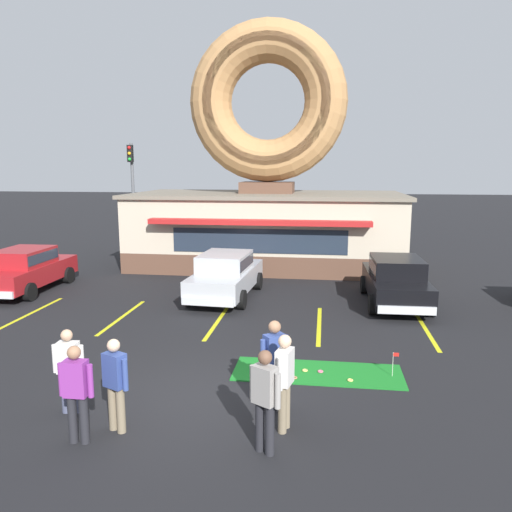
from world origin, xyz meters
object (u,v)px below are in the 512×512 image
(car_black, at_px, (396,279))
(pedestrian_crossing_woman, at_px, (274,361))
(pedestrian_blue_sweater_man, at_px, (69,367))
(traffic_light_pole, at_px, (132,183))
(trash_bin, at_px, (384,268))
(pedestrian_clipboard_woman, at_px, (115,381))
(pedestrian_beanie_man, at_px, (76,390))
(pedestrian_hooded_kid, at_px, (284,378))
(golf_ball, at_px, (290,367))
(putting_flag_pin, at_px, (395,359))
(car_silver, at_px, (226,273))
(pedestrian_leather_jacket_man, at_px, (265,396))
(car_red, at_px, (26,268))

(car_black, height_order, pedestrian_crossing_woman, pedestrian_crossing_woman)
(pedestrian_blue_sweater_man, bearing_deg, pedestrian_crossing_woman, 8.70)
(traffic_light_pole, bearing_deg, trash_bin, -23.50)
(pedestrian_clipboard_woman, bearing_deg, pedestrian_beanie_man, -136.83)
(pedestrian_hooded_kid, height_order, traffic_light_pole, traffic_light_pole)
(pedestrian_blue_sweater_man, height_order, pedestrian_clipboard_woman, pedestrian_clipboard_woman)
(pedestrian_beanie_man, distance_m, pedestrian_crossing_woman, 3.46)
(golf_ball, distance_m, putting_flag_pin, 2.31)
(golf_ball, distance_m, pedestrian_hooded_kid, 2.80)
(putting_flag_pin, xyz_separation_m, pedestrian_blue_sweater_man, (-6.19, -2.42, 0.45))
(golf_ball, height_order, car_silver, car_silver)
(car_black, relative_size, traffic_light_pole, 0.79)
(car_silver, distance_m, pedestrian_blue_sweater_man, 8.69)
(car_black, bearing_deg, traffic_light_pole, 143.69)
(pedestrian_clipboard_woman, distance_m, pedestrian_crossing_woman, 2.85)
(pedestrian_blue_sweater_man, bearing_deg, pedestrian_beanie_man, -55.90)
(car_black, bearing_deg, pedestrian_leather_jacket_man, -109.20)
(pedestrian_hooded_kid, relative_size, pedestrian_leather_jacket_man, 1.00)
(traffic_light_pole, bearing_deg, pedestrian_leather_jacket_man, -63.17)
(pedestrian_crossing_woman, bearing_deg, car_black, 67.75)
(car_red, height_order, pedestrian_crossing_woman, pedestrian_crossing_woman)
(pedestrian_hooded_kid, bearing_deg, pedestrian_blue_sweater_man, 178.71)
(car_red, height_order, traffic_light_pole, traffic_light_pole)
(golf_ball, height_order, putting_flag_pin, putting_flag_pin)
(pedestrian_hooded_kid, xyz_separation_m, trash_bin, (3.08, 12.41, -0.47))
(pedestrian_beanie_man, height_order, trash_bin, pedestrian_beanie_man)
(pedestrian_blue_sweater_man, bearing_deg, golf_ball, 33.13)
(golf_ball, distance_m, pedestrian_leather_jacket_man, 3.52)
(pedestrian_hooded_kid, bearing_deg, golf_ball, 91.68)
(pedestrian_clipboard_woman, bearing_deg, trash_bin, 65.12)
(car_black, relative_size, pedestrian_clipboard_woman, 2.76)
(car_silver, distance_m, pedestrian_clipboard_woman, 9.12)
(pedestrian_blue_sweater_man, relative_size, pedestrian_crossing_woman, 0.92)
(putting_flag_pin, height_order, pedestrian_blue_sweater_man, pedestrian_blue_sweater_man)
(pedestrian_blue_sweater_man, distance_m, traffic_light_pole, 18.99)
(car_red, bearing_deg, golf_ball, -30.47)
(pedestrian_clipboard_woman, bearing_deg, car_black, 56.96)
(trash_bin, xyz_separation_m, traffic_light_pole, (-12.80, 5.57, 3.21))
(pedestrian_hooded_kid, xyz_separation_m, pedestrian_beanie_man, (-3.34, -0.87, -0.03))
(pedestrian_blue_sweater_man, bearing_deg, pedestrian_hooded_kid, -1.29)
(trash_bin, bearing_deg, pedestrian_clipboard_woman, -114.88)
(pedestrian_hooded_kid, bearing_deg, car_red, 139.89)
(pedestrian_blue_sweater_man, distance_m, pedestrian_crossing_woman, 3.80)
(pedestrian_hooded_kid, bearing_deg, car_silver, 107.60)
(pedestrian_beanie_man, distance_m, traffic_light_pole, 20.08)
(car_red, height_order, pedestrian_hooded_kid, pedestrian_hooded_kid)
(pedestrian_blue_sweater_man, xyz_separation_m, pedestrian_clipboard_woman, (1.13, -0.51, 0.03))
(pedestrian_blue_sweater_man, relative_size, pedestrian_beanie_man, 0.96)
(car_silver, relative_size, pedestrian_hooded_kid, 2.69)
(golf_ball, xyz_separation_m, pedestrian_beanie_man, (-3.27, -3.52, 0.89))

